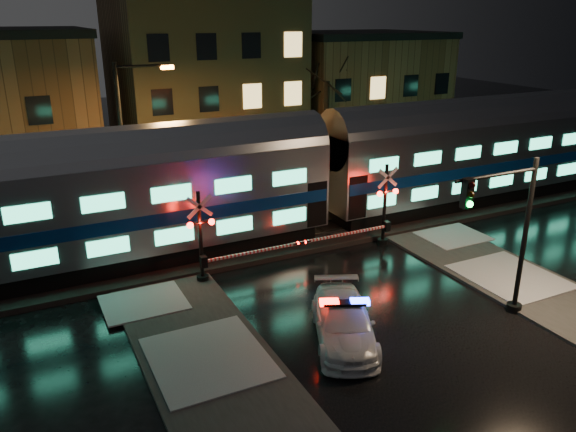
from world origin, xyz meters
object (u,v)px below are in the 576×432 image
object	(u,v)px
crossing_signal_right	(379,214)
crossing_signal_left	(210,245)
streetlight	(128,139)
police_car	(344,322)
traffic_light	(507,238)

from	to	relation	value
crossing_signal_right	crossing_signal_left	xyz separation A→B (m)	(-8.15, -0.00, -0.02)
crossing_signal_right	streetlight	distance (m)	12.23
police_car	crossing_signal_right	distance (m)	8.41
crossing_signal_right	streetlight	bearing A→B (deg)	145.47
police_car	crossing_signal_right	bearing A→B (deg)	71.45
crossing_signal_left	traffic_light	bearing A→B (deg)	-41.65
traffic_light	streetlight	world-z (taller)	streetlight
traffic_light	streetlight	xyz separation A→B (m)	(-9.80, 14.00, 1.69)
crossing_signal_right	crossing_signal_left	distance (m)	8.15
crossing_signal_right	crossing_signal_left	size ratio (longest dim) A/B	1.01
police_car	traffic_light	size ratio (longest dim) A/B	0.87
police_car	traffic_light	bearing A→B (deg)	12.68
police_car	crossing_signal_left	xyz separation A→B (m)	(-2.48, 6.14, 0.91)
crossing_signal_left	traffic_light	world-z (taller)	traffic_light
police_car	streetlight	distance (m)	14.08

